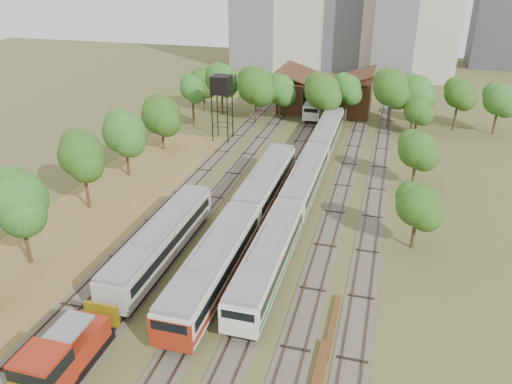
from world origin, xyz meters
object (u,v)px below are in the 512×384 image
(railcar_green_set, at_px, (305,180))
(shunter_locomotive, at_px, (61,359))
(railcar_red_set, at_px, (244,219))
(water_tower, at_px, (222,86))

(railcar_green_set, bearing_deg, shunter_locomotive, -107.30)
(shunter_locomotive, bearing_deg, railcar_red_set, 73.88)
(railcar_red_set, xyz_separation_m, railcar_green_set, (4.00, 11.35, -0.15))
(railcar_red_set, distance_m, water_tower, 30.49)
(shunter_locomotive, distance_m, water_tower, 49.02)
(railcar_red_set, xyz_separation_m, water_tower, (-11.62, 27.51, 6.14))
(railcar_green_set, xyz_separation_m, water_tower, (-15.62, 16.16, 6.29))
(railcar_green_set, height_order, shunter_locomotive, shunter_locomotive)
(railcar_green_set, relative_size, shunter_locomotive, 6.43)
(railcar_green_set, xyz_separation_m, shunter_locomotive, (-10.00, -32.11, -0.15))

